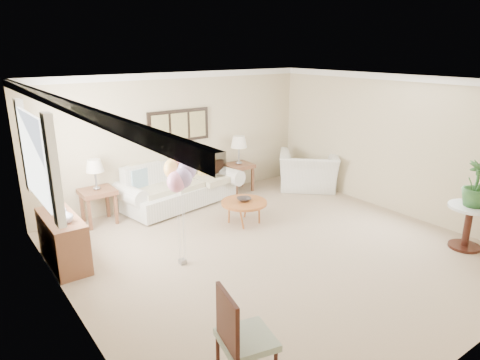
{
  "coord_description": "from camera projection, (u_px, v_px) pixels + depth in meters",
  "views": [
    {
      "loc": [
        -4.04,
        -4.61,
        3.07
      ],
      "look_at": [
        -0.22,
        0.6,
        1.05
      ],
      "focal_mm": 32.0,
      "sensor_mm": 36.0,
      "label": 1
    }
  ],
  "objects": [
    {
      "name": "lamp_left",
      "position": [
        94.0,
        167.0,
        7.47
      ],
      "size": [
        0.31,
        0.31,
        0.55
      ],
      "color": "gray",
      "rests_on": "end_table_left"
    },
    {
      "name": "balloon_cluster",
      "position": [
        181.0,
        171.0,
        5.89
      ],
      "size": [
        0.47,
        0.5,
        1.76
      ],
      "color": "gray",
      "rests_on": "ground"
    },
    {
      "name": "potted_plant",
      "position": [
        476.0,
        184.0,
        6.5
      ],
      "size": [
        0.41,
        0.41,
        0.71
      ],
      "primitive_type": "imported",
      "rotation": [
        0.0,
        0.0,
        -0.03
      ],
      "color": "#224B26",
      "rests_on": "side_table"
    },
    {
      "name": "wall_art_triptych",
      "position": [
        179.0,
        126.0,
        8.56
      ],
      "size": [
        1.35,
        0.06,
        0.65
      ],
      "color": "black",
      "rests_on": "ground"
    },
    {
      "name": "armchair",
      "position": [
        308.0,
        171.0,
        9.56
      ],
      "size": [
        1.68,
        1.67,
        0.82
      ],
      "primitive_type": "imported",
      "rotation": [
        0.0,
        0.0,
        2.39
      ],
      "color": "white",
      "rests_on": "ground"
    },
    {
      "name": "end_table_right",
      "position": [
        239.0,
        168.0,
        9.4
      ],
      "size": [
        0.56,
        0.51,
        0.61
      ],
      "color": "brown",
      "rests_on": "ground"
    },
    {
      "name": "lamp_right",
      "position": [
        239.0,
        143.0,
        9.22
      ],
      "size": [
        0.35,
        0.35,
        0.62
      ],
      "color": "gray",
      "rests_on": "end_table_right"
    },
    {
      "name": "credenza",
      "position": [
        63.0,
        240.0,
        6.23
      ],
      "size": [
        0.46,
        1.2,
        0.74
      ],
      "color": "brown",
      "rests_on": "ground"
    },
    {
      "name": "accent_chair",
      "position": [
        240.0,
        335.0,
        3.94
      ],
      "size": [
        0.59,
        0.59,
        1.01
      ],
      "color": "gray",
      "rests_on": "ground"
    },
    {
      "name": "decor_bowl",
      "position": [
        244.0,
        199.0,
        7.67
      ],
      "size": [
        0.33,
        0.33,
        0.06
      ],
      "primitive_type": "imported",
      "rotation": [
        0.0,
        0.0,
        -0.39
      ],
      "color": "#2F2826",
      "rests_on": "coffee_table"
    },
    {
      "name": "ground_plane",
      "position": [
        274.0,
        250.0,
        6.74
      ],
      "size": [
        6.0,
        6.0,
        0.0
      ],
      "primitive_type": "plane",
      "color": "tan"
    },
    {
      "name": "end_table_left",
      "position": [
        97.0,
        195.0,
        7.62
      ],
      "size": [
        0.59,
        0.54,
        0.64
      ],
      "color": "brown",
      "rests_on": "ground"
    },
    {
      "name": "side_table",
      "position": [
        469.0,
        216.0,
        6.67
      ],
      "size": [
        0.66,
        0.66,
        0.71
      ],
      "color": "silver",
      "rests_on": "ground"
    },
    {
      "name": "vase_white",
      "position": [
        66.0,
        216.0,
        5.89
      ],
      "size": [
        0.23,
        0.23,
        0.2
      ],
      "primitive_type": "imported",
      "rotation": [
        0.0,
        0.0,
        0.2
      ],
      "color": "silver",
      "rests_on": "credenza"
    },
    {
      "name": "room_shell",
      "position": [
        266.0,
        150.0,
        6.27
      ],
      "size": [
        6.04,
        6.04,
        2.6
      ],
      "color": "beige",
      "rests_on": "ground"
    },
    {
      "name": "sofa",
      "position": [
        179.0,
        187.0,
        8.6
      ],
      "size": [
        2.65,
        1.31,
        0.92
      ],
      "color": "white",
      "rests_on": "ground"
    },
    {
      "name": "coffee_table",
      "position": [
        244.0,
        203.0,
        7.66
      ],
      "size": [
        0.83,
        0.83,
        0.42
      ],
      "color": "#A06626",
      "rests_on": "ground"
    },
    {
      "name": "vase_sage",
      "position": [
        56.0,
        206.0,
        6.28
      ],
      "size": [
        0.19,
        0.19,
        0.19
      ],
      "primitive_type": "imported",
      "rotation": [
        0.0,
        0.0,
        0.02
      ],
      "color": "beige",
      "rests_on": "credenza"
    }
  ]
}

